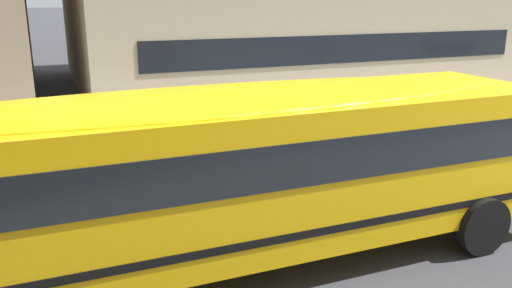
{
  "coord_description": "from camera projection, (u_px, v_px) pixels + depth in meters",
  "views": [
    {
      "loc": [
        -1.56,
        -8.69,
        3.91
      ],
      "look_at": [
        1.67,
        -0.97,
        1.55
      ],
      "focal_mm": 36.7,
      "sensor_mm": 36.0,
      "label": 1
    }
  ],
  "objects": [
    {
      "name": "sidewalk_far",
      "position": [
        98.0,
        127.0,
        16.18
      ],
      "size": [
        120.0,
        3.0,
        0.01
      ],
      "primitive_type": "cube",
      "color": "gray",
      "rests_on": "ground_plane"
    },
    {
      "name": "school_bus",
      "position": [
        204.0,
        167.0,
        7.37
      ],
      "size": [
        12.01,
        2.87,
        2.68
      ],
      "rotation": [
        0.0,
        0.0,
        3.14
      ],
      "color": "yellow",
      "rests_on": "ground_plane"
    },
    {
      "name": "lane_centreline",
      "position": [
        149.0,
        223.0,
        9.36
      ],
      "size": [
        110.0,
        0.16,
        0.01
      ],
      "primitive_type": "cube",
      "color": "silver",
      "rests_on": "ground_plane"
    },
    {
      "name": "ground_plane",
      "position": [
        149.0,
        223.0,
        9.36
      ],
      "size": [
        400.0,
        400.0,
        0.0
      ],
      "primitive_type": "plane",
      "color": "#38383D"
    }
  ]
}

